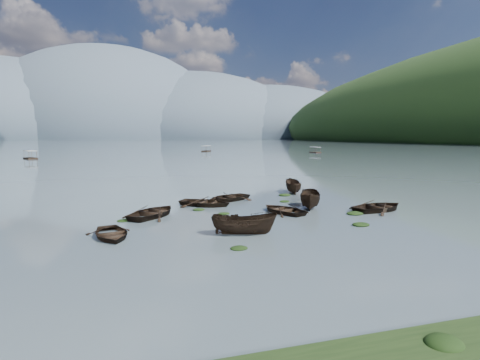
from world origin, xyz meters
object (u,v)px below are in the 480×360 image
object	(u,v)px
rowboat_3	(283,212)
pontoon_centre	(206,151)
pontoon_left	(31,159)
rowboat_0	(111,237)

from	to	relation	value
rowboat_3	pontoon_centre	bearing A→B (deg)	-119.58
pontoon_left	pontoon_centre	bearing A→B (deg)	6.83
rowboat_0	pontoon_centre	bearing A→B (deg)	65.49
rowboat_3	pontoon_left	size ratio (longest dim) A/B	0.75
rowboat_0	pontoon_left	xyz separation A→B (m)	(-24.50, 86.43, 0.00)
rowboat_3	rowboat_0	bearing A→B (deg)	-4.21
rowboat_0	pontoon_centre	xyz separation A→B (m)	(28.86, 121.80, 0.00)
rowboat_0	pontoon_left	world-z (taller)	pontoon_left
rowboat_3	pontoon_centre	world-z (taller)	pontoon_centre
rowboat_0	pontoon_left	distance (m)	89.84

